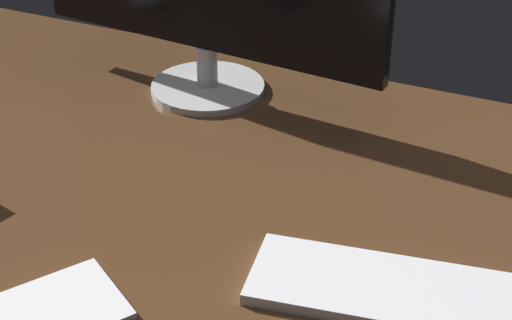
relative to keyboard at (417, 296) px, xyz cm
name	(u,v)px	position (x,y,z in cm)	size (l,w,h in cm)	color
desk	(207,192)	(-32.15, 11.03, -1.75)	(140.00, 84.00, 2.00)	#4C301C
keyboard	(417,296)	(0.00, 0.00, 0.00)	(37.77, 11.84, 1.50)	white
notepad	(56,310)	(-35.38, -18.52, -0.26)	(13.94, 11.43, 0.99)	white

